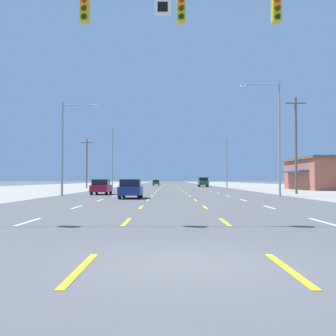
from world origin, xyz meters
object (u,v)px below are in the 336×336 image
Objects in this scene: suv_far_right_mid at (204,182)px; sedan_inner_left_midfar at (157,182)px; hatchback_inner_left_nearest at (132,189)px; streetlight_left_row_1 at (116,153)px; streetlight_left_row_0 at (67,142)px; hatchback_far_left_near at (102,187)px; streetlight_right_row_0 at (277,131)px; streetlight_right_row_1 at (224,158)px.

suv_far_right_mid is 1.09× the size of sedan_inner_left_midfar.
hatchback_inner_left_nearest is 0.87× the size of sedan_inner_left_midfar.
sedan_inner_left_midfar is at bearing 80.84° from streetlight_left_row_1.
hatchback_inner_left_nearest is 0.44× the size of streetlight_left_row_0.
sedan_inner_left_midfar is (3.55, 67.76, -0.03)m from hatchback_far_left_near.
sedan_inner_left_midfar is at bearing 90.19° from hatchback_inner_left_nearest.
streetlight_right_row_0 is (13.09, 5.00, 5.31)m from hatchback_inner_left_nearest.
streetlight_right_row_0 is (16.90, -3.48, 5.31)m from hatchback_far_left_near.
hatchback_far_left_near is 0.44× the size of streetlight_left_row_0.
hatchback_inner_left_nearest is 0.43× the size of streetlight_right_row_1.
hatchback_far_left_near is 45.78m from suv_far_right_mid.
suv_far_right_mid is 26.48m from sedan_inner_left_midfar.
hatchback_inner_left_nearest and hatchback_far_left_near have the same top height.
hatchback_far_left_near is 18.05m from streetlight_right_row_0.
hatchback_far_left_near is 6.15m from streetlight_left_row_0.
suv_far_right_mid is at bearing 78.68° from hatchback_inner_left_nearest.
streetlight_right_row_1 is (12.82, 38.42, 4.59)m from hatchback_inner_left_nearest.
hatchback_inner_left_nearest is 9.29m from hatchback_far_left_near.
streetlight_right_row_0 is (13.34, -71.24, 5.33)m from sedan_inner_left_midfar.
sedan_inner_left_midfar is at bearing 100.61° from streetlight_right_row_0.
streetlight_left_row_0 is (-6.53, 5.00, 4.28)m from hatchback_inner_left_nearest.
hatchback_inner_left_nearest is 9.28m from streetlight_left_row_0.
streetlight_left_row_1 is at bearing 89.68° from streetlight_left_row_0.
hatchback_inner_left_nearest is 14.99m from streetlight_right_row_0.
hatchback_inner_left_nearest is 0.37× the size of streetlight_left_row_1.
streetlight_left_row_1 is (-2.55, 29.94, 5.45)m from hatchback_far_left_near.
suv_far_right_mid is 0.46× the size of streetlight_left_row_1.
hatchback_inner_left_nearest is at bearing -101.32° from suv_far_right_mid.
streetlight_left_row_1 is 19.19m from streetlight_right_row_1.
streetlight_right_row_0 is at bearing -89.53° from streetlight_right_row_1.
streetlight_right_row_1 is at bearing -70.94° from sedan_inner_left_midfar.
streetlight_right_row_0 is at bearing -59.81° from streetlight_left_row_1.
hatchback_inner_left_nearest is at bearing -108.45° from streetlight_right_row_1.
streetlight_right_row_0 is at bearing -86.73° from suv_far_right_mid.
hatchback_inner_left_nearest is 1.00× the size of hatchback_far_left_near.
sedan_inner_left_midfar is 72.67m from streetlight_right_row_0.
hatchback_far_left_near is 30.54m from streetlight_left_row_1.
hatchback_inner_left_nearest is 40.76m from streetlight_right_row_1.
suv_far_right_mid is (10.41, 52.00, 0.24)m from hatchback_inner_left_nearest.
streetlight_left_row_1 is (-19.44, 33.41, 0.15)m from streetlight_right_row_0.
streetlight_left_row_1 is at bearing 180.00° from streetlight_right_row_1.
hatchback_far_left_near is 67.86m from sedan_inner_left_midfar.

